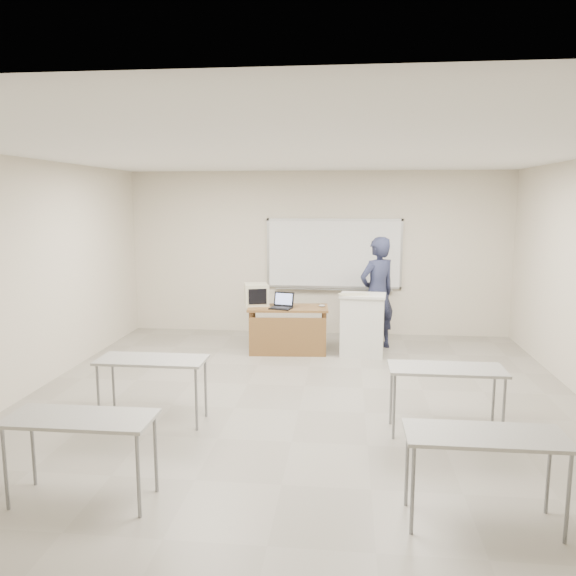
# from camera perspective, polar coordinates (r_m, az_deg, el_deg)

# --- Properties ---
(floor) EXTENTS (7.00, 8.00, 0.01)m
(floor) POSITION_cam_1_polar(r_m,az_deg,el_deg) (6.82, 1.12, -12.35)
(floor) COLOR gray
(floor) RESTS_ON ground
(whiteboard) EXTENTS (2.48, 0.10, 1.31)m
(whiteboard) POSITION_cam_1_polar(r_m,az_deg,el_deg) (10.36, 4.69, 3.40)
(whiteboard) COLOR white
(whiteboard) RESTS_ON floor
(student_desks) EXTENTS (4.40, 2.20, 0.73)m
(student_desks) POSITION_cam_1_polar(r_m,az_deg,el_deg) (5.33, -0.13, -10.83)
(student_desks) COLOR #A4A39F
(student_desks) RESTS_ON floor
(instructor_desk) EXTENTS (1.30, 0.65, 0.75)m
(instructor_desk) POSITION_cam_1_polar(r_m,az_deg,el_deg) (9.09, -0.06, -3.47)
(instructor_desk) COLOR brown
(instructor_desk) RESTS_ON floor
(podium) EXTENTS (0.71, 0.52, 1.00)m
(podium) POSITION_cam_1_polar(r_m,az_deg,el_deg) (9.06, 7.56, -3.72)
(podium) COLOR silver
(podium) RESTS_ON floor
(crt_monitor) EXTENTS (0.39, 0.44, 0.37)m
(crt_monitor) POSITION_cam_1_polar(r_m,az_deg,el_deg) (9.31, -3.28, -0.66)
(crt_monitor) COLOR #BAB697
(crt_monitor) RESTS_ON instructor_desk
(laptop) EXTENTS (0.34, 0.31, 0.25)m
(laptop) POSITION_cam_1_polar(r_m,az_deg,el_deg) (9.03, -0.71, -1.70)
(laptop) COLOR black
(laptop) RESTS_ON instructor_desk
(mouse) EXTENTS (0.11, 0.08, 0.04)m
(mouse) POSITION_cam_1_polar(r_m,az_deg,el_deg) (9.16, 3.47, -1.80)
(mouse) COLOR gray
(mouse) RESTS_ON instructor_desk
(keyboard) EXTENTS (0.48, 0.24, 0.03)m
(keyboard) POSITION_cam_1_polar(r_m,az_deg,el_deg) (8.84, 6.67, -0.65)
(keyboard) COLOR #BAB697
(keyboard) RESTS_ON podium
(presenter) EXTENTS (0.82, 0.77, 1.88)m
(presenter) POSITION_cam_1_polar(r_m,az_deg,el_deg) (9.45, 9.05, -0.52)
(presenter) COLOR black
(presenter) RESTS_ON floor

